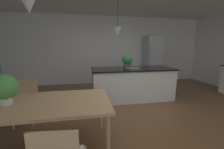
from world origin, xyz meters
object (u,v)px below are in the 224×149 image
Objects in this scene: kitchen_island at (132,83)px; chair_far_left at (26,100)px; refrigerator at (152,60)px; dining_table at (35,107)px; potted_plant_on_table at (4,88)px; potted_plant_on_island at (127,61)px.

chair_far_left is at bearing -160.25° from kitchen_island.
kitchen_island is at bearing -130.05° from refrigerator.
dining_table is 0.46m from potted_plant_on_table.
chair_far_left is 2.63m from kitchen_island.
dining_table is at bearing -62.06° from chair_far_left.
kitchen_island is (2.01, 1.76, -0.21)m from dining_table.
potted_plant_on_table is (0.11, -0.86, 0.49)m from chair_far_left.
potted_plant_on_table reaches higher than chair_far_left.
kitchen_island is (2.47, 0.89, -0.01)m from chair_far_left.
potted_plant_on_island reaches higher than kitchen_island.
potted_plant_on_table is at bearing -141.56° from potted_plant_on_island.
dining_table is 0.89× the size of kitchen_island.
dining_table is at bearing -136.34° from potted_plant_on_island.
refrigerator reaches higher than chair_far_left.
potted_plant_on_table is (-0.35, 0.01, 0.29)m from dining_table.
chair_far_left is (-0.46, 0.87, -0.19)m from dining_table.
chair_far_left is at bearing -146.40° from refrigerator.
refrigerator is at bearing 49.95° from kitchen_island.
kitchen_island is 2.98m from potted_plant_on_table.
potted_plant_on_island reaches higher than dining_table.
chair_far_left reaches higher than dining_table.
refrigerator is at bearing 33.60° from chair_far_left.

